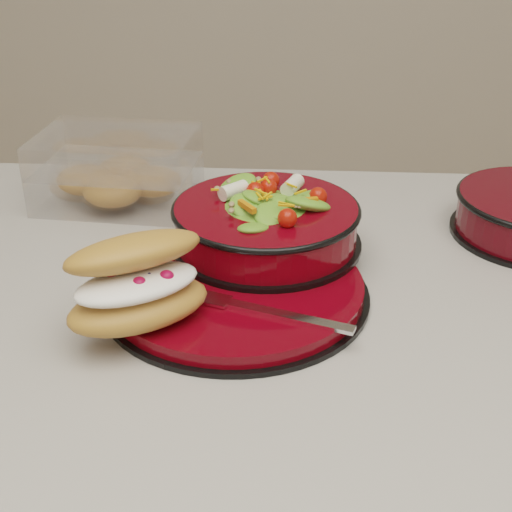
# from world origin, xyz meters

# --- Properties ---
(dinner_plate) EXTENTS (0.28, 0.28, 0.02)m
(dinner_plate) POSITION_xyz_m (-0.09, -0.01, 0.91)
(dinner_plate) COLOR black
(dinner_plate) RESTS_ON island_counter
(salad_bowl) EXTENTS (0.22, 0.22, 0.09)m
(salad_bowl) POSITION_xyz_m (-0.06, 0.08, 0.95)
(salad_bowl) COLOR black
(salad_bowl) RESTS_ON dinner_plate
(croissant) EXTENTS (0.16, 0.15, 0.08)m
(croissant) POSITION_xyz_m (-0.18, -0.09, 0.96)
(croissant) COLOR #BE763A
(croissant) RESTS_ON dinner_plate
(fork) EXTENTS (0.17, 0.07, 0.00)m
(fork) POSITION_xyz_m (-0.06, -0.07, 0.92)
(fork) COLOR silver
(fork) RESTS_ON dinner_plate
(pastry_box) EXTENTS (0.22, 0.17, 0.09)m
(pastry_box) POSITION_xyz_m (-0.28, 0.24, 0.94)
(pastry_box) COLOR white
(pastry_box) RESTS_ON island_counter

